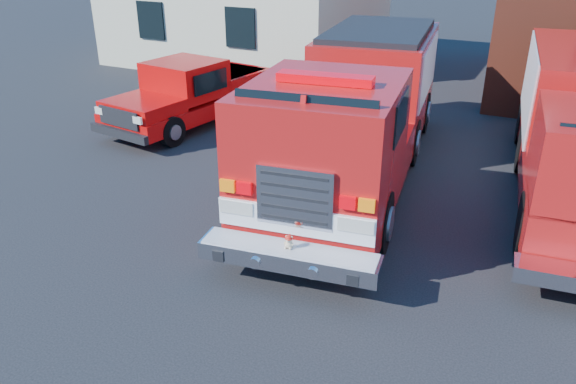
% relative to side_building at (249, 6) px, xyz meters
% --- Properties ---
extents(ground, '(100.00, 100.00, 0.00)m').
position_rel_side_building_xyz_m(ground, '(9.00, -13.00, -2.20)').
color(ground, black).
rests_on(ground, ground).
extents(side_building, '(10.20, 8.20, 4.35)m').
position_rel_side_building_xyz_m(side_building, '(0.00, 0.00, 0.00)').
color(side_building, beige).
rests_on(side_building, ground).
extents(fire_engine, '(4.07, 9.99, 2.99)m').
position_rel_side_building_xyz_m(fire_engine, '(8.68, -10.12, -0.65)').
color(fire_engine, black).
rests_on(fire_engine, ground).
extents(pickup_truck, '(2.75, 5.85, 1.84)m').
position_rel_side_building_xyz_m(pickup_truck, '(3.12, -8.61, -1.33)').
color(pickup_truck, black).
rests_on(pickup_truck, ground).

